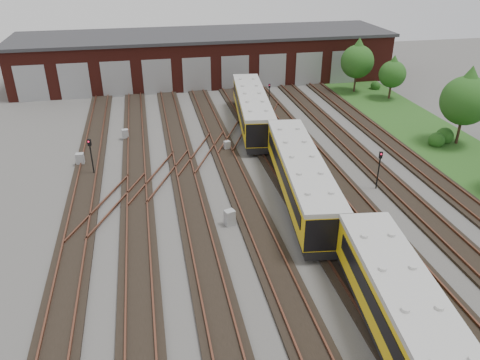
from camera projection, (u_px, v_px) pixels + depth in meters
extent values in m
plane|color=#403E3B|center=(289.00, 232.00, 31.50)|extent=(120.00, 120.00, 0.00)
cube|color=black|center=(73.00, 256.00, 28.93)|extent=(2.40, 70.00, 0.18)
cube|color=brown|center=(60.00, 256.00, 28.72)|extent=(0.10, 70.00, 0.15)
cube|color=brown|center=(84.00, 253.00, 28.98)|extent=(0.10, 70.00, 0.15)
cube|color=black|center=(138.00, 249.00, 29.65)|extent=(2.40, 70.00, 0.18)
cube|color=brown|center=(127.00, 248.00, 29.45)|extent=(0.10, 70.00, 0.15)
cube|color=brown|center=(150.00, 245.00, 29.70)|extent=(0.10, 70.00, 0.15)
cube|color=black|center=(201.00, 241.00, 30.37)|extent=(2.40, 70.00, 0.18)
cube|color=brown|center=(190.00, 241.00, 30.17)|extent=(0.10, 70.00, 0.15)
cube|color=brown|center=(212.00, 238.00, 30.43)|extent=(0.10, 70.00, 0.15)
cube|color=black|center=(261.00, 234.00, 31.10)|extent=(2.40, 70.00, 0.18)
cube|color=brown|center=(250.00, 234.00, 30.89)|extent=(0.10, 70.00, 0.15)
cube|color=brown|center=(271.00, 231.00, 31.15)|extent=(0.10, 70.00, 0.15)
cube|color=black|center=(318.00, 228.00, 31.82)|extent=(2.40, 70.00, 0.18)
cube|color=brown|center=(308.00, 227.00, 31.61)|extent=(0.10, 70.00, 0.15)
cube|color=brown|center=(328.00, 225.00, 31.87)|extent=(0.10, 70.00, 0.15)
cube|color=black|center=(372.00, 221.00, 32.54)|extent=(2.40, 70.00, 0.18)
cube|color=brown|center=(363.00, 220.00, 32.34)|extent=(0.10, 70.00, 0.15)
cube|color=brown|center=(382.00, 218.00, 32.59)|extent=(0.10, 70.00, 0.15)
cube|color=black|center=(424.00, 215.00, 33.26)|extent=(2.40, 70.00, 0.18)
cube|color=brown|center=(415.00, 214.00, 33.06)|extent=(0.10, 70.00, 0.15)
cube|color=brown|center=(434.00, 212.00, 33.32)|extent=(0.10, 70.00, 0.15)
cube|color=black|center=(474.00, 209.00, 33.99)|extent=(2.40, 70.00, 0.18)
cube|color=brown|center=(466.00, 208.00, 33.78)|extent=(0.10, 70.00, 0.15)
cube|color=brown|center=(161.00, 175.00, 38.65)|extent=(5.40, 9.62, 0.15)
cube|color=brown|center=(203.00, 152.00, 42.85)|extent=(5.40, 9.62, 0.15)
cube|color=brown|center=(237.00, 133.00, 47.06)|extent=(5.40, 9.62, 0.15)
cube|color=brown|center=(110.00, 203.00, 34.44)|extent=(5.40, 9.62, 0.15)
cube|color=brown|center=(265.00, 117.00, 51.27)|extent=(5.40, 9.62, 0.15)
cube|color=#4D1913|center=(206.00, 58.00, 64.97)|extent=(50.00, 12.00, 6.00)
cube|color=#2F2F31|center=(205.00, 34.00, 63.53)|extent=(51.00, 12.50, 0.40)
cube|color=gray|center=(31.00, 84.00, 56.12)|extent=(3.60, 0.12, 4.40)
cube|color=gray|center=(75.00, 81.00, 57.02)|extent=(3.60, 0.12, 4.40)
cube|color=gray|center=(117.00, 79.00, 57.92)|extent=(3.60, 0.12, 4.40)
cube|color=gray|center=(157.00, 77.00, 58.83)|extent=(3.60, 0.12, 4.40)
cube|color=gray|center=(197.00, 75.00, 59.73)|extent=(3.60, 0.12, 4.40)
cube|color=gray|center=(235.00, 73.00, 60.63)|extent=(3.60, 0.12, 4.40)
cube|color=gray|center=(272.00, 71.00, 61.54)|extent=(3.60, 0.12, 4.40)
cube|color=gray|center=(309.00, 69.00, 62.44)|extent=(3.60, 0.12, 4.40)
cube|color=gray|center=(344.00, 67.00, 63.34)|extent=(3.60, 0.12, 4.40)
cube|color=#214F1A|center=(453.00, 151.00, 43.63)|extent=(8.00, 55.00, 0.05)
cube|color=black|center=(411.00, 359.00, 21.12)|extent=(4.39, 16.00, 0.63)
cube|color=gold|center=(416.00, 335.00, 20.44)|extent=(4.71, 16.04, 2.32)
cube|color=#B5B5B1|center=(422.00, 313.00, 19.84)|extent=(4.81, 16.05, 0.32)
cube|color=black|center=(386.00, 333.00, 20.23)|extent=(1.81, 13.82, 0.90)
cube|color=black|center=(448.00, 329.00, 20.42)|extent=(1.81, 13.82, 0.90)
cube|color=black|center=(300.00, 193.00, 35.06)|extent=(4.39, 16.00, 0.63)
cube|color=gold|center=(301.00, 175.00, 34.38)|extent=(4.71, 16.04, 2.32)
cube|color=#B5B5B1|center=(302.00, 159.00, 33.78)|extent=(4.81, 16.05, 0.32)
cube|color=black|center=(282.00, 173.00, 34.16)|extent=(1.81, 13.82, 0.90)
cube|color=black|center=(320.00, 171.00, 34.36)|extent=(1.81, 13.82, 0.90)
cube|color=black|center=(252.00, 121.00, 48.99)|extent=(4.39, 16.00, 0.63)
cube|color=gold|center=(252.00, 108.00, 48.32)|extent=(4.71, 16.04, 2.32)
cube|color=#B5B5B1|center=(252.00, 95.00, 47.72)|extent=(4.81, 16.05, 0.32)
cube|color=black|center=(239.00, 105.00, 48.10)|extent=(1.81, 13.82, 0.90)
cube|color=black|center=(265.00, 105.00, 48.30)|extent=(1.81, 13.82, 0.90)
cylinder|color=black|center=(92.00, 160.00, 38.63)|extent=(0.11, 0.11, 2.64)
cube|color=black|center=(89.00, 142.00, 37.89)|extent=(0.32, 0.25, 0.56)
sphere|color=red|center=(89.00, 142.00, 37.75)|extent=(0.14, 0.14, 0.14)
cylinder|color=black|center=(255.00, 128.00, 45.62)|extent=(0.10, 0.10, 2.45)
cube|color=black|center=(256.00, 113.00, 44.95)|extent=(0.26, 0.19, 0.48)
sphere|color=red|center=(256.00, 113.00, 44.82)|extent=(0.12, 0.12, 0.12)
cylinder|color=black|center=(269.00, 98.00, 54.49)|extent=(0.09, 0.09, 2.36)
cube|color=black|center=(269.00, 86.00, 53.85)|extent=(0.25, 0.20, 0.44)
sphere|color=red|center=(270.00, 85.00, 53.73)|extent=(0.11, 0.11, 0.11)
cylinder|color=black|center=(378.00, 174.00, 36.42)|extent=(0.10, 0.10, 2.66)
cube|color=black|center=(381.00, 155.00, 35.69)|extent=(0.30, 0.23, 0.52)
sphere|color=red|center=(382.00, 154.00, 35.56)|extent=(0.13, 0.13, 0.13)
cube|color=#989A9D|center=(80.00, 159.00, 40.64)|extent=(0.70, 0.59, 1.11)
cube|color=#989A9D|center=(125.00, 134.00, 45.99)|extent=(0.69, 0.60, 1.03)
cube|color=#989A9D|center=(230.00, 218.00, 32.09)|extent=(0.81, 0.74, 1.12)
cube|color=#989A9D|center=(227.00, 146.00, 43.63)|extent=(0.63, 0.57, 0.89)
cube|color=#989A9D|center=(321.00, 193.00, 35.46)|extent=(0.53, 0.44, 0.86)
cylinder|color=#342117|center=(355.00, 84.00, 60.23)|extent=(0.24, 0.24, 2.13)
sphere|color=#214B15|center=(357.00, 62.00, 58.93)|extent=(4.14, 4.14, 4.14)
cone|color=#214B15|center=(359.00, 50.00, 58.26)|extent=(3.55, 3.55, 2.96)
cylinder|color=#342117|center=(390.00, 92.00, 57.67)|extent=(0.26, 0.26, 1.67)
sphere|color=#214B15|center=(392.00, 74.00, 56.66)|extent=(3.25, 3.25, 3.25)
cone|color=#214B15|center=(394.00, 65.00, 56.13)|extent=(2.79, 2.79, 2.32)
cylinder|color=#342117|center=(458.00, 132.00, 44.68)|extent=(0.27, 0.27, 2.35)
sphere|color=#214B15|center=(466.00, 101.00, 43.25)|extent=(4.57, 4.57, 4.57)
cone|color=#214B15|center=(470.00, 83.00, 42.50)|extent=(3.92, 3.92, 3.26)
sphere|color=#214B15|center=(437.00, 138.00, 44.44)|extent=(1.53, 1.53, 1.53)
sphere|color=#214B15|center=(445.00, 134.00, 45.23)|extent=(1.69, 1.69, 1.69)
sphere|color=#214B15|center=(376.00, 84.00, 61.47)|extent=(1.28, 1.28, 1.28)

